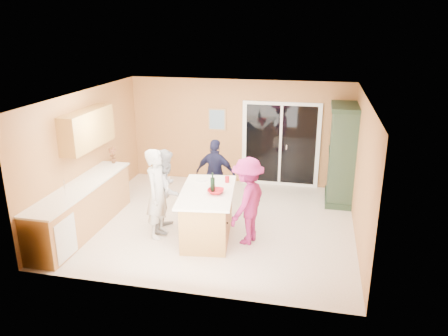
% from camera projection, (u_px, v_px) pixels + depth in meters
% --- Properties ---
extents(floor, '(5.50, 5.50, 0.00)m').
position_uv_depth(floor, '(216.00, 222.00, 8.95)').
color(floor, '#F1E1D0').
rests_on(floor, ground).
extents(ceiling, '(5.50, 5.00, 0.10)m').
position_uv_depth(ceiling, '(215.00, 95.00, 8.13)').
color(ceiling, white).
rests_on(ceiling, wall_back).
extents(wall_back, '(5.50, 0.10, 2.60)m').
position_uv_depth(wall_back, '(239.00, 132.00, 10.86)').
color(wall_back, '#EAA060').
rests_on(wall_back, ground).
extents(wall_front, '(5.50, 0.10, 2.60)m').
position_uv_depth(wall_front, '(175.00, 214.00, 6.23)').
color(wall_front, '#EAA060').
rests_on(wall_front, ground).
extents(wall_left, '(0.10, 5.00, 2.60)m').
position_uv_depth(wall_left, '(87.00, 153.00, 9.10)').
color(wall_left, '#EAA060').
rests_on(wall_left, ground).
extents(wall_right, '(0.10, 5.00, 2.60)m').
position_uv_depth(wall_right, '(361.00, 172.00, 7.98)').
color(wall_right, '#EAA060').
rests_on(wall_right, ground).
extents(left_cabinet_run, '(0.65, 3.05, 1.24)m').
position_uv_depth(left_cabinet_run, '(78.00, 211.00, 8.33)').
color(left_cabinet_run, '#BF834A').
rests_on(left_cabinet_run, floor).
extents(upper_cabinets, '(0.35, 1.60, 0.75)m').
position_uv_depth(upper_cabinets, '(87.00, 129.00, 8.70)').
color(upper_cabinets, '#BF834A').
rests_on(upper_cabinets, wall_left).
extents(sliding_door, '(1.90, 0.07, 2.10)m').
position_uv_depth(sliding_door, '(280.00, 145.00, 10.69)').
color(sliding_door, white).
rests_on(sliding_door, floor).
extents(framed_picture, '(0.46, 0.04, 0.56)m').
position_uv_depth(framed_picture, '(217.00, 119.00, 10.85)').
color(framed_picture, '#A98154').
rests_on(framed_picture, wall_back).
extents(kitchen_island, '(1.18, 1.88, 0.93)m').
position_uv_depth(kitchen_island, '(208.00, 215.00, 8.23)').
color(kitchen_island, '#BF834A').
rests_on(kitchen_island, floor).
extents(green_hutch, '(0.64, 1.21, 2.22)m').
position_uv_depth(green_hutch, '(342.00, 156.00, 9.71)').
color(green_hutch, '#233927').
rests_on(green_hutch, floor).
extents(woman_white, '(0.47, 0.66, 1.72)m').
position_uv_depth(woman_white, '(158.00, 194.00, 8.13)').
color(woman_white, silver).
rests_on(woman_white, floor).
extents(woman_grey, '(0.69, 0.84, 1.62)m').
position_uv_depth(woman_grey, '(166.00, 190.00, 8.45)').
color(woman_grey, gray).
rests_on(woman_grey, floor).
extents(woman_navy, '(0.95, 0.49, 1.54)m').
position_uv_depth(woman_navy, '(216.00, 174.00, 9.44)').
color(woman_navy, '#191C37').
rests_on(woman_navy, floor).
extents(woman_magenta, '(0.88, 1.18, 1.63)m').
position_uv_depth(woman_magenta, '(248.00, 201.00, 7.91)').
color(woman_magenta, '#9C226A').
rests_on(woman_magenta, floor).
extents(serving_bowl, '(0.33, 0.33, 0.07)m').
position_uv_depth(serving_bowl, '(216.00, 191.00, 7.94)').
color(serving_bowl, '#B5141E').
rests_on(serving_bowl, kitchen_island).
extents(tulip_vase, '(0.20, 0.15, 0.36)m').
position_uv_depth(tulip_vase, '(113.00, 155.00, 9.58)').
color(tulip_vase, red).
rests_on(tulip_vase, left_cabinet_run).
extents(tumbler_near, '(0.10, 0.10, 0.12)m').
position_uv_depth(tumbler_near, '(227.00, 179.00, 8.48)').
color(tumbler_near, '#B5141E').
rests_on(tumbler_near, kitchen_island).
extents(tumbler_far, '(0.08, 0.08, 0.10)m').
position_uv_depth(tumbler_far, '(213.00, 188.00, 8.09)').
color(tumbler_far, '#B5141E').
rests_on(tumbler_far, kitchen_island).
extents(wine_bottle, '(0.08, 0.08, 0.37)m').
position_uv_depth(wine_bottle, '(213.00, 184.00, 7.99)').
color(wine_bottle, black).
rests_on(wine_bottle, kitchen_island).
extents(white_plate, '(0.24, 0.24, 0.02)m').
position_uv_depth(white_plate, '(201.00, 180.00, 8.60)').
color(white_plate, silver).
rests_on(white_plate, kitchen_island).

